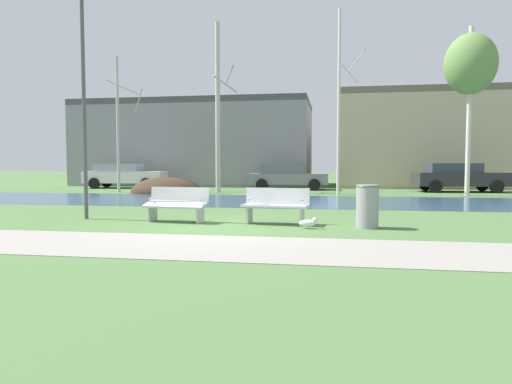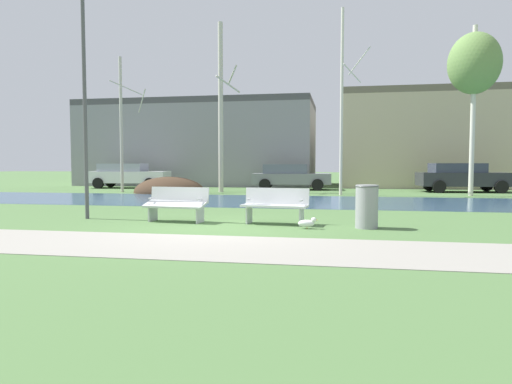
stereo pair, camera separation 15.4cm
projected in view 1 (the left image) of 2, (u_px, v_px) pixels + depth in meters
ground_plane at (272, 197)px, 20.20m from camera, size 120.00×120.00×0.00m
paved_path_strip at (183, 246)px, 8.13m from camera, size 60.00×2.42×0.01m
river_band at (265, 201)px, 18.05m from camera, size 80.00×6.06×0.01m
soil_mound at (167, 193)px, 23.02m from camera, size 3.68×2.84×1.63m
bench_left at (177, 203)px, 11.51m from camera, size 1.65×0.73×0.87m
bench_right at (276, 205)px, 11.09m from camera, size 1.65×0.73×0.87m
trash_bin at (367, 206)px, 10.41m from camera, size 0.53×0.53×0.99m
seagull at (308, 223)px, 10.30m from camera, size 0.45×0.17×0.26m
streetlamp at (83, 67)px, 11.89m from camera, size 0.32×0.32×6.09m
birch_far_left at (119, 123)px, 23.36m from camera, size 1.53×2.64×6.91m
birch_left at (218, 107)px, 23.41m from camera, size 1.18×1.92×8.65m
birch_center_left at (340, 101)px, 21.08m from camera, size 1.34×2.09×8.57m
birch_center at (470, 65)px, 20.65m from camera, size 2.29×2.29×7.66m
parked_van_nearest_white at (124, 175)px, 27.47m from camera, size 4.84×2.25×1.47m
parked_sedan_second_grey at (287, 176)px, 25.93m from camera, size 4.49×2.35×1.43m
parked_hatch_third_dark at (458, 177)px, 23.76m from camera, size 4.63×2.33×1.49m
building_grey_warehouse at (198, 144)px, 32.36m from camera, size 15.77×7.26×5.71m
building_beige_block at (428, 140)px, 29.93m from camera, size 11.59×7.80×5.99m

